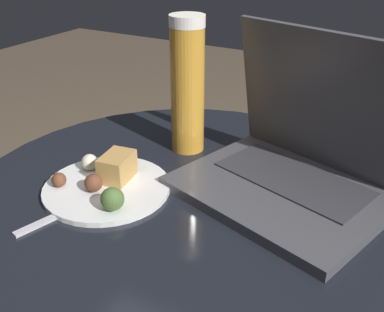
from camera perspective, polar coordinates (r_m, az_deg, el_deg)
The scene contains 5 objects.
table at distance 0.84m, azimuth -0.71°, elevation -13.52°, with size 0.76×0.76×0.58m.
laptop at distance 0.75m, azimuth 12.86°, elevation -0.66°, with size 0.38×0.33×0.26m.
beer_glass at distance 0.85m, azimuth -0.58°, elevation 8.90°, with size 0.06×0.06×0.26m.
snack_plate at distance 0.77m, azimuth -10.72°, elevation -3.38°, with size 0.21×0.21×0.05m.
fork at distance 0.74m, azimuth -14.21°, elevation -6.16°, with size 0.07×0.18×0.00m.
Camera 1 is at (0.32, -0.55, 0.98)m, focal length 42.00 mm.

